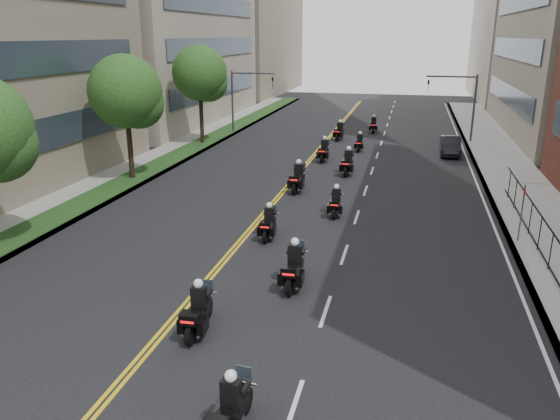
# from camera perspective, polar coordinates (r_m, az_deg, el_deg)

# --- Properties ---
(sidewalk_right) EXTENTS (4.00, 90.00, 0.15)m
(sidewalk_right) POSITION_cam_1_polar(r_m,az_deg,el_deg) (32.85, 24.39, 1.01)
(sidewalk_right) COLOR gray
(sidewalk_right) RESTS_ON ground
(sidewalk_left) EXTENTS (4.00, 90.00, 0.15)m
(sidewalk_left) POSITION_cam_1_polar(r_m,az_deg,el_deg) (36.65, -15.50, 3.59)
(sidewalk_left) COLOR gray
(sidewalk_left) RESTS_ON ground
(grass_strip) EXTENTS (2.00, 90.00, 0.04)m
(grass_strip) POSITION_cam_1_polar(r_m,az_deg,el_deg) (36.25, -14.40, 3.68)
(grass_strip) COLOR #153B16
(grass_strip) RESTS_ON sidewalk_left
(building_right_far) EXTENTS (15.00, 28.00, 26.00)m
(building_right_far) POSITION_cam_1_polar(r_m,az_deg,el_deg) (85.64, 25.76, 19.10)
(building_right_far) COLOR gray
(building_right_far) RESTS_ON ground
(building_left_far) EXTENTS (16.00, 28.00, 26.00)m
(building_left_far) POSITION_cam_1_polar(r_m,az_deg,el_deg) (88.51, -4.94, 20.60)
(building_left_far) COLOR gray
(building_left_far) RESTS_ON ground
(street_trees) EXTENTS (4.40, 38.40, 7.98)m
(street_trees) POSITION_cam_1_polar(r_m,az_deg,el_deg) (29.88, -20.56, 9.89)
(street_trees) COLOR #312016
(street_trees) RESTS_ON ground
(traffic_signal_right) EXTENTS (4.09, 0.20, 5.60)m
(traffic_signal_right) POSITION_cam_1_polar(r_m,az_deg,el_deg) (48.45, 18.56, 11.04)
(traffic_signal_right) COLOR #3F3F44
(traffic_signal_right) RESTS_ON ground
(traffic_signal_left) EXTENTS (4.09, 0.20, 5.60)m
(traffic_signal_left) POSITION_cam_1_polar(r_m,az_deg,el_deg) (50.57, -3.96, 12.15)
(traffic_signal_left) COLOR #3F3F44
(traffic_signal_left) RESTS_ON ground
(motorcycle_1) EXTENTS (0.65, 2.27, 1.68)m
(motorcycle_1) POSITION_cam_1_polar(r_m,az_deg,el_deg) (13.03, -5.33, -20.36)
(motorcycle_1) COLOR black
(motorcycle_1) RESTS_ON ground
(motorcycle_2) EXTENTS (0.56, 2.32, 1.71)m
(motorcycle_2) POSITION_cam_1_polar(r_m,az_deg,el_deg) (17.02, -8.56, -10.51)
(motorcycle_2) COLOR black
(motorcycle_2) RESTS_ON ground
(motorcycle_3) EXTENTS (0.57, 2.47, 1.82)m
(motorcycle_3) POSITION_cam_1_polar(r_m,az_deg,el_deg) (19.70, 1.47, -6.07)
(motorcycle_3) COLOR black
(motorcycle_3) RESTS_ON ground
(motorcycle_4) EXTENTS (0.54, 2.20, 1.63)m
(motorcycle_4) POSITION_cam_1_polar(r_m,az_deg,el_deg) (24.34, -1.18, -1.49)
(motorcycle_4) COLOR black
(motorcycle_4) RESTS_ON ground
(motorcycle_5) EXTENTS (0.53, 2.17, 1.60)m
(motorcycle_5) POSITION_cam_1_polar(r_m,az_deg,el_deg) (27.52, 5.85, 0.71)
(motorcycle_5) COLOR black
(motorcycle_5) RESTS_ON ground
(motorcycle_6) EXTENTS (0.59, 2.53, 1.87)m
(motorcycle_6) POSITION_cam_1_polar(r_m,az_deg,el_deg) (31.63, 1.89, 3.27)
(motorcycle_6) COLOR black
(motorcycle_6) RESTS_ON ground
(motorcycle_7) EXTENTS (0.59, 2.50, 1.85)m
(motorcycle_7) POSITION_cam_1_polar(r_m,az_deg,el_deg) (35.77, 7.11, 4.85)
(motorcycle_7) COLOR black
(motorcycle_7) RESTS_ON ground
(motorcycle_8) EXTENTS (0.56, 2.44, 1.80)m
(motorcycle_8) POSITION_cam_1_polar(r_m,az_deg,el_deg) (39.50, 4.63, 6.14)
(motorcycle_8) COLOR black
(motorcycle_8) RESTS_ON ground
(motorcycle_9) EXTENTS (0.48, 2.06, 1.52)m
(motorcycle_9) POSITION_cam_1_polar(r_m,az_deg,el_deg) (43.38, 8.31, 6.92)
(motorcycle_9) COLOR black
(motorcycle_9) RESTS_ON ground
(motorcycle_10) EXTENTS (0.68, 2.36, 1.75)m
(motorcycle_10) POSITION_cam_1_polar(r_m,az_deg,el_deg) (47.78, 6.24, 8.11)
(motorcycle_10) COLOR black
(motorcycle_10) RESTS_ON ground
(motorcycle_11) EXTENTS (0.54, 2.25, 1.66)m
(motorcycle_11) POSITION_cam_1_polar(r_m,az_deg,el_deg) (51.96, 9.74, 8.71)
(motorcycle_11) COLOR black
(motorcycle_11) RESTS_ON ground
(parked_sedan) EXTENTS (1.49, 4.17, 1.37)m
(parked_sedan) POSITION_cam_1_polar(r_m,az_deg,el_deg) (43.46, 17.35, 6.43)
(parked_sedan) COLOR black
(parked_sedan) RESTS_ON ground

